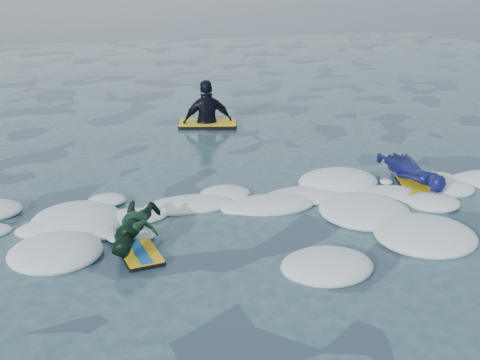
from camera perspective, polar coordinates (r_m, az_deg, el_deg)
name	(u,v)px	position (r m, az deg, el deg)	size (l,w,h in m)	color
ground	(256,253)	(7.18, 1.58, -6.96)	(120.00, 120.00, 0.00)	#162B35
foam_band	(234,220)	(8.08, -0.58, -3.77)	(12.00, 3.10, 0.30)	white
prone_woman_unit	(414,173)	(9.60, 16.14, 0.62)	(0.83, 1.60, 0.40)	black
prone_child_unit	(137,231)	(7.29, -9.78, -4.81)	(0.96, 1.28, 0.45)	black
waiting_rider_unit	(208,123)	(12.74, -3.09, 5.40)	(1.34, 0.94, 1.82)	black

